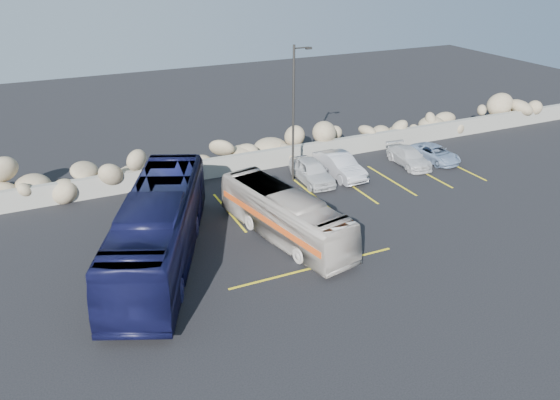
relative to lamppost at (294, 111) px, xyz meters
name	(u,v)px	position (x,y,z in m)	size (l,w,h in m)	color
ground	(336,265)	(-2.56, -9.50, -4.30)	(90.00, 90.00, 0.00)	black
seawall	(239,164)	(-2.56, 2.50, -3.70)	(60.00, 0.40, 1.20)	gray
riprap_pile	(232,147)	(-2.56, 3.70, -3.00)	(54.00, 2.80, 2.60)	tan
parking_lines	(358,199)	(2.09, -3.93, -4.29)	(18.16, 9.36, 0.01)	yellow
lamppost	(294,111)	(0.00, 0.00, 0.00)	(1.14, 0.18, 8.00)	#32302D
vintage_bus	(285,215)	(-3.54, -6.25, -3.09)	(2.02, 8.64, 2.41)	beige
tour_coach	(159,228)	(-9.48, -5.90, -2.64)	(2.77, 11.86, 3.30)	#101237
car_a	(312,171)	(0.88, -0.68, -3.61)	(1.62, 4.02, 1.37)	silver
car_b	(340,165)	(2.83, -0.61, -3.59)	(1.48, 4.26, 1.40)	silver
car_c	(409,157)	(7.84, -0.87, -3.74)	(1.55, 3.81, 1.11)	silver
car_d	(435,153)	(9.87, -0.97, -3.78)	(1.70, 3.69, 1.02)	#849BBB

